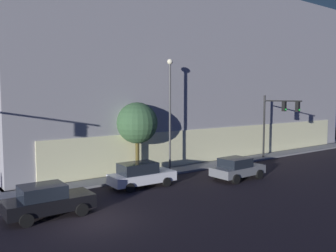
# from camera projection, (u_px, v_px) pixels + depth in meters

# --- Properties ---
(ground_plane) EXTENTS (120.00, 120.00, 0.00)m
(ground_plane) POSITION_uv_depth(u_px,v_px,m) (94.00, 221.00, 17.33)
(ground_plane) COLOR black
(modern_building) EXTENTS (39.53, 31.41, 19.56)m
(modern_building) POSITION_uv_depth(u_px,v_px,m) (140.00, 68.00, 45.36)
(modern_building) COLOR #4C4C51
(modern_building) RESTS_ON ground
(traffic_light_far_corner) EXTENTS (0.54, 3.92, 6.02)m
(traffic_light_far_corner) POSITION_uv_depth(u_px,v_px,m) (278.00, 115.00, 33.25)
(traffic_light_far_corner) COLOR black
(traffic_light_far_corner) RESTS_ON sidewalk_corner
(street_lamp_sidewalk) EXTENTS (0.44, 0.44, 8.83)m
(street_lamp_sidewalk) POSITION_uv_depth(u_px,v_px,m) (170.00, 102.00, 27.80)
(street_lamp_sidewalk) COLOR #434343
(street_lamp_sidewalk) RESTS_ON sidewalk_corner
(sidewalk_tree) EXTENTS (3.14, 3.14, 5.48)m
(sidewalk_tree) POSITION_uv_depth(u_px,v_px,m) (137.00, 123.00, 26.94)
(sidewalk_tree) COLOR #4F431E
(sidewalk_tree) RESTS_ON sidewalk_corner
(car_black) EXTENTS (4.39, 2.14, 1.66)m
(car_black) POSITION_uv_depth(u_px,v_px,m) (47.00, 200.00, 17.93)
(car_black) COLOR black
(car_black) RESTS_ON ground
(car_white) EXTENTS (4.57, 2.08, 1.66)m
(car_white) POSITION_uv_depth(u_px,v_px,m) (141.00, 175.00, 23.79)
(car_white) COLOR silver
(car_white) RESTS_ON ground
(car_grey) EXTENTS (4.18, 2.22, 1.59)m
(car_grey) POSITION_uv_depth(u_px,v_px,m) (237.00, 168.00, 26.03)
(car_grey) COLOR slate
(car_grey) RESTS_ON ground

